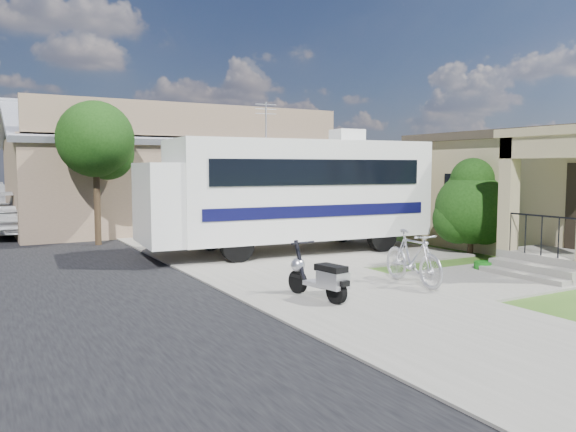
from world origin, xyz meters
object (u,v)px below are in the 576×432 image
pickup_truck (18,213)px  shrub (471,205)px  motorhome (290,190)px  scooter (320,278)px  bicycle (413,261)px  garden_hose (483,267)px

pickup_truck → shrub: bearing=140.7°
motorhome → shrub: (4.43, -2.74, -0.42)m
scooter → bicycle: 2.37m
motorhome → garden_hose: size_ratio=19.81×
shrub → pickup_truck: size_ratio=0.47×
scooter → garden_hose: 5.21m
bicycle → garden_hose: bicycle is taller
scooter → garden_hose: bearing=-0.4°
bicycle → scooter: bearing=-171.9°
shrub → bicycle: shrub is taller
bicycle → pickup_truck: pickup_truck is taller
motorhome → bicycle: (-0.12, -5.38, -1.26)m
motorhome → scooter: size_ratio=5.37×
motorhome → shrub: bearing=-27.7°
scooter → pickup_truck: bearing=97.3°
motorhome → bicycle: motorhome is taller
bicycle → pickup_truck: 15.60m
shrub → garden_hose: 3.00m
scooter → pickup_truck: pickup_truck is taller
garden_hose → pickup_truck: bearing=124.2°
shrub → garden_hose: (-1.77, -2.03, -1.32)m
motorhome → pickup_truck: (-6.58, 8.82, -1.02)m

